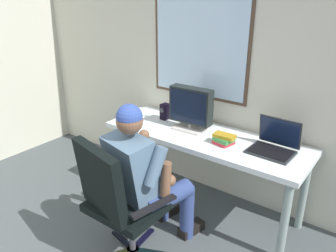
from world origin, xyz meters
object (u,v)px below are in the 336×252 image
(laptop, at_px, (275,143))
(desk_speaker, at_px, (165,111))
(desk, at_px, (204,144))
(person_seated, at_px, (146,174))
(office_chair, at_px, (117,196))
(wine_glass, at_px, (140,114))
(book_stack, at_px, (224,139))
(crt_monitor, at_px, (191,107))

(laptop, distance_m, desk_speaker, 1.13)
(desk, relative_size, person_seated, 1.50)
(office_chair, height_order, laptop, laptop)
(laptop, bearing_deg, wine_glass, -170.04)
(laptop, relative_size, book_stack, 1.95)
(crt_monitor, bearing_deg, desk_speaker, 169.93)
(book_stack, bearing_deg, wine_glass, -174.62)
(crt_monitor, xyz_separation_m, book_stack, (0.40, -0.11, -0.17))
(office_chair, distance_m, person_seated, 0.28)
(wine_glass, distance_m, book_stack, 0.86)
(desk_speaker, bearing_deg, person_seated, -62.16)
(person_seated, height_order, laptop, person_seated)
(person_seated, xyz_separation_m, crt_monitor, (-0.08, 0.74, 0.31))
(laptop, xyz_separation_m, book_stack, (-0.38, -0.14, -0.02))
(person_seated, bearing_deg, desk_speaker, 117.84)
(person_seated, bearing_deg, office_chair, -101.01)
(person_seated, distance_m, desk_speaker, 0.92)
(crt_monitor, xyz_separation_m, wine_glass, (-0.45, -0.19, -0.11))
(crt_monitor, bearing_deg, desk, -13.61)
(desk, relative_size, office_chair, 1.85)
(person_seated, bearing_deg, wine_glass, 133.72)
(desk, relative_size, laptop, 5.20)
(desk_speaker, relative_size, book_stack, 0.88)
(person_seated, xyz_separation_m, wine_glass, (-0.53, 0.55, 0.20))
(person_seated, relative_size, crt_monitor, 3.05)
(crt_monitor, height_order, wine_glass, crt_monitor)
(crt_monitor, distance_m, book_stack, 0.45)
(desk, relative_size, desk_speaker, 11.61)
(laptop, distance_m, wine_glass, 1.25)
(desk, height_order, laptop, laptop)
(desk_speaker, bearing_deg, wine_glass, -113.13)
(desk_speaker, bearing_deg, desk, -11.29)
(person_seated, height_order, book_stack, person_seated)
(desk, distance_m, wine_glass, 0.67)
(office_chair, bearing_deg, laptop, 53.79)
(person_seated, distance_m, crt_monitor, 0.81)
(person_seated, xyz_separation_m, desk_speaker, (-0.42, 0.80, 0.18))
(laptop, height_order, book_stack, laptop)
(desk, distance_m, office_chair, 0.97)
(person_seated, distance_m, book_stack, 0.73)
(crt_monitor, xyz_separation_m, laptop, (0.78, 0.03, -0.15))
(laptop, bearing_deg, person_seated, -132.46)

